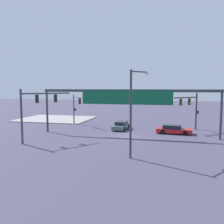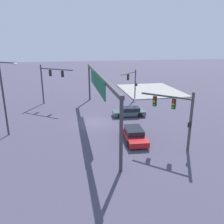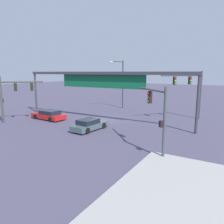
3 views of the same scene
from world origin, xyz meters
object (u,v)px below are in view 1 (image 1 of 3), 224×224
traffic_signal_near_corner (76,105)px  traffic_signal_cross_street (191,106)px  streetlamp_curved_arm (133,107)px  sedan_car_approaching (121,126)px  sedan_car_waiting_far (174,129)px  traffic_signal_opposite_side (35,106)px

traffic_signal_near_corner → traffic_signal_cross_street: 18.39m
traffic_signal_near_corner → traffic_signal_cross_street: (-18.36, 1.01, 0.24)m
traffic_signal_near_corner → streetlamp_curved_arm: 20.87m
traffic_signal_near_corner → sedan_car_approaching: traffic_signal_near_corner is taller
streetlamp_curved_arm → sedan_car_approaching: size_ratio=1.79×
streetlamp_curved_arm → sedan_car_approaching: 15.27m
traffic_signal_cross_street → sedan_car_approaching: traffic_signal_cross_street is taller
traffic_signal_near_corner → streetlamp_curved_arm: (-12.15, 16.93, 1.20)m
traffic_signal_cross_street → sedan_car_waiting_far: bearing=6.1°
streetlamp_curved_arm → traffic_signal_opposite_side: bearing=108.2°
streetlamp_curved_arm → sedan_car_waiting_far: bearing=18.8°
traffic_signal_near_corner → streetlamp_curved_arm: size_ratio=0.64×
sedan_car_approaching → sedan_car_waiting_far: bearing=82.5°
traffic_signal_near_corner → traffic_signal_opposite_side: traffic_signal_opposite_side is taller
traffic_signal_opposite_side → sedan_car_waiting_far: bearing=-22.3°
sedan_car_approaching → sedan_car_waiting_far: size_ratio=0.91×
traffic_signal_near_corner → traffic_signal_cross_street: traffic_signal_cross_street is taller
traffic_signal_near_corner → traffic_signal_cross_street: bearing=41.6°
traffic_signal_near_corner → traffic_signal_opposite_side: (-0.29, 13.29, 0.87)m
sedan_car_approaching → sedan_car_waiting_far: 7.80m
traffic_signal_cross_street → sedan_car_waiting_far: traffic_signal_cross_street is taller
traffic_signal_cross_street → sedan_car_approaching: (10.12, 1.71, -3.02)m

